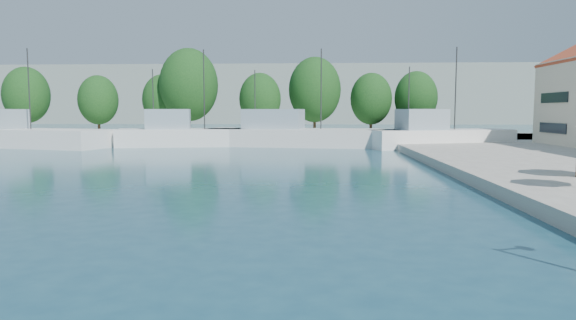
# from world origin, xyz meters

# --- Properties ---
(quay_far) EXTENTS (90.00, 16.00, 0.60)m
(quay_far) POSITION_xyz_m (-8.00, 67.00, 0.30)
(quay_far) COLOR gray
(quay_far) RESTS_ON ground
(hill_west) EXTENTS (180.00, 40.00, 16.00)m
(hill_west) POSITION_xyz_m (-30.00, 160.00, 8.00)
(hill_west) COLOR gray
(hill_west) RESTS_ON ground
(hill_east) EXTENTS (140.00, 40.00, 12.00)m
(hill_east) POSITION_xyz_m (40.00, 180.00, 6.00)
(hill_east) COLOR gray
(hill_east) RESTS_ON ground
(trawler_01) EXTENTS (21.59, 10.73, 10.20)m
(trawler_01) POSITION_xyz_m (-32.56, 54.63, 1.07)
(trawler_01) COLOR silver
(trawler_01) RESTS_ON ground
(trawler_02) EXTENTS (14.97, 6.51, 10.20)m
(trawler_02) POSITION_xyz_m (-14.67, 55.70, 1.07)
(trawler_02) COLOR silver
(trawler_02) RESTS_ON ground
(trawler_03) EXTENTS (20.15, 7.81, 10.20)m
(trawler_03) POSITION_xyz_m (-3.42, 56.30, 1.07)
(trawler_03) COLOR silver
(trawler_03) RESTS_ON ground
(trawler_04) EXTENTS (14.91, 8.15, 10.20)m
(trawler_04) POSITION_xyz_m (10.41, 54.60, 1.07)
(trawler_04) COLOR white
(trawler_04) RESTS_ON ground
(tree_01) EXTENTS (5.98, 5.98, 8.85)m
(tree_01) POSITION_xyz_m (-40.00, 70.75, 5.71)
(tree_01) COLOR #3F2B19
(tree_01) RESTS_ON quay_far
(tree_02) EXTENTS (5.20, 5.20, 7.69)m
(tree_02) POSITION_xyz_m (-30.21, 70.68, 5.04)
(tree_02) COLOR #3F2B19
(tree_02) RESTS_ON quay_far
(tree_03) EXTENTS (5.22, 5.22, 7.72)m
(tree_03) POSITION_xyz_m (-21.28, 69.79, 5.05)
(tree_03) COLOR #3F2B19
(tree_03) RESTS_ON quay_far
(tree_04) EXTENTS (7.33, 7.33, 10.86)m
(tree_04) POSITION_xyz_m (-17.47, 68.33, 6.87)
(tree_04) COLOR #3F2B19
(tree_04) RESTS_ON quay_far
(tree_05) EXTENTS (5.23, 5.23, 7.74)m
(tree_05) POSITION_xyz_m (-8.45, 68.19, 5.07)
(tree_05) COLOR #3F2B19
(tree_05) RESTS_ON quay_far
(tree_06) EXTENTS (6.68, 6.68, 9.89)m
(tree_06) POSITION_xyz_m (-1.62, 70.21, 6.31)
(tree_06) COLOR #3F2B19
(tree_06) RESTS_ON quay_far
(tree_07) EXTENTS (5.33, 5.33, 7.89)m
(tree_07) POSITION_xyz_m (5.64, 70.85, 5.15)
(tree_07) COLOR #3F2B19
(tree_07) RESTS_ON quay_far
(tree_08) EXTENTS (5.49, 5.49, 8.12)m
(tree_08) POSITION_xyz_m (11.44, 71.38, 5.29)
(tree_08) COLOR #3F2B19
(tree_08) RESTS_ON quay_far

